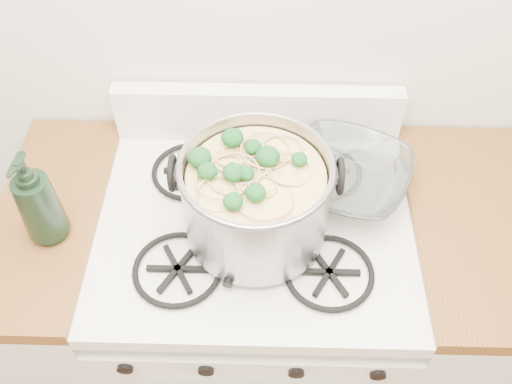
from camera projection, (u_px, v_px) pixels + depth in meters
name	position (u px, v px, depth m)	size (l,w,h in m)	color
gas_range	(255.00, 315.00, 1.73)	(0.76, 0.66, 0.92)	white
counter_left	(89.00, 306.00, 1.73)	(0.25, 0.65, 0.92)	silver
stock_pot	(256.00, 199.00, 1.26)	(0.37, 0.34, 0.23)	gray
spatula	(247.00, 196.00, 1.39)	(0.29, 0.31, 0.02)	black
glass_bowl	(345.00, 181.00, 1.41)	(0.12, 0.12, 0.03)	white
bottle	(36.00, 199.00, 1.24)	(0.10, 0.10, 0.25)	black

